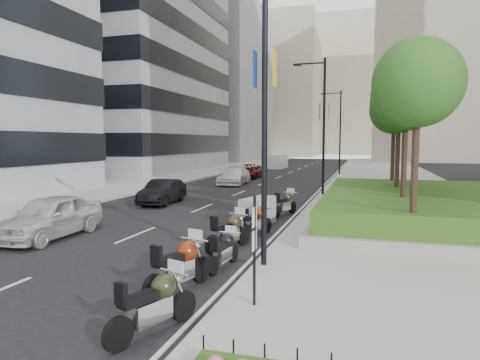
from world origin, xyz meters
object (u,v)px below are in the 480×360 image
at_px(lamp_post_1, 322,119).
at_px(car_d, 249,171).
at_px(car_c, 234,176).
at_px(parking_sign, 254,245).
at_px(motorcycle_6, 285,204).
at_px(car_a, 50,217).
at_px(lamp_post_0, 259,89).
at_px(delivery_van, 278,162).
at_px(motorcycle_3, 230,231).
at_px(motorcycle_0, 155,304).
at_px(motorcycle_4, 256,221).
at_px(motorcycle_5, 258,212).
at_px(lamp_post_2, 339,128).
at_px(motorcycle_2, 224,250).
at_px(motorcycle_1, 180,266).
at_px(car_b, 163,192).

relative_size(lamp_post_1, car_d, 1.81).
bearing_deg(car_c, parking_sign, -74.57).
relative_size(motorcycle_6, car_a, 0.46).
distance_m(lamp_post_0, parking_sign, 4.74).
bearing_deg(parking_sign, delivery_van, 100.88).
relative_size(lamp_post_1, motorcycle_3, 4.07).
bearing_deg(motorcycle_0, motorcycle_6, 20.51).
distance_m(motorcycle_0, motorcycle_4, 8.61).
bearing_deg(car_c, car_d, 91.50).
height_order(motorcycle_5, car_d, car_d).
distance_m(lamp_post_2, motorcycle_3, 33.46).
xyz_separation_m(motorcycle_0, motorcycle_5, (-0.69, 10.67, 0.02)).
xyz_separation_m(motorcycle_2, car_a, (-7.54, 1.84, 0.28)).
xyz_separation_m(motorcycle_1, car_b, (-7.11, 13.19, 0.06)).
xyz_separation_m(motorcycle_0, car_a, (-7.63, 6.20, 0.22)).
bearing_deg(lamp_post_2, car_c, -122.57).
bearing_deg(motorcycle_3, motorcycle_0, -154.48).
xyz_separation_m(parking_sign, delivery_van, (-9.27, 48.26, -0.59)).
distance_m(lamp_post_0, lamp_post_2, 35.00).
bearing_deg(car_a, car_c, 86.32).
bearing_deg(delivery_van, motorcycle_1, -76.96).
height_order(lamp_post_1, motorcycle_0, lamp_post_1).
height_order(motorcycle_2, motorcycle_4, motorcycle_4).
distance_m(lamp_post_0, motorcycle_5, 7.72).
distance_m(motorcycle_4, car_c, 19.92).
bearing_deg(car_d, delivery_van, 92.34).
relative_size(motorcycle_2, car_a, 0.41).
bearing_deg(car_d, car_a, -89.50).
distance_m(motorcycle_0, motorcycle_6, 13.50).
bearing_deg(motorcycle_2, car_b, 39.61).
height_order(lamp_post_1, motorcycle_6, lamp_post_1).
height_order(motorcycle_4, car_a, car_a).
bearing_deg(car_b, motorcycle_2, -60.43).
relative_size(motorcycle_2, car_d, 0.39).
height_order(motorcycle_5, car_b, car_b).
bearing_deg(motorcycle_6, motorcycle_3, -166.55).
xyz_separation_m(car_a, car_c, (0.71, 21.18, -0.07)).
bearing_deg(motorcycle_0, lamp_post_1, 18.12).
bearing_deg(lamp_post_0, lamp_post_1, 90.00).
bearing_deg(lamp_post_2, parking_sign, -89.01).
bearing_deg(lamp_post_2, car_b, -109.32).
height_order(motorcycle_1, motorcycle_6, motorcycle_1).
distance_m(car_b, car_d, 18.24).
bearing_deg(parking_sign, car_d, 105.50).
bearing_deg(delivery_van, motorcycle_4, -75.28).
xyz_separation_m(lamp_post_2, delivery_van, (-8.62, 10.26, -4.20)).
relative_size(lamp_post_2, delivery_van, 1.99).
relative_size(motorcycle_5, car_d, 0.43).
relative_size(motorcycle_1, motorcycle_3, 1.08).
height_order(motorcycle_4, motorcycle_5, motorcycle_5).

